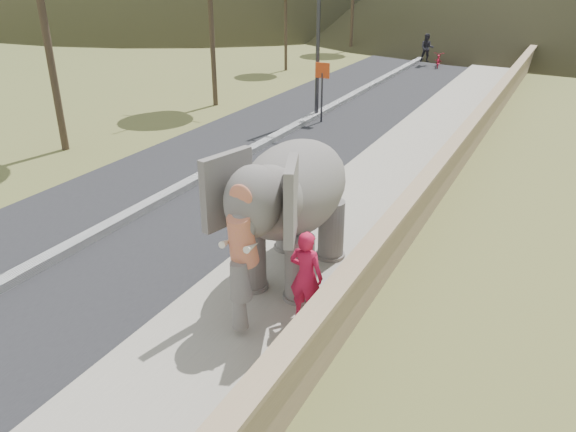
# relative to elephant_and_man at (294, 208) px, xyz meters

# --- Properties ---
(ground) EXTENTS (160.00, 160.00, 0.00)m
(ground) POSITION_rel_elephant_and_man_xyz_m (-0.02, -3.26, -1.59)
(ground) COLOR olive
(ground) RESTS_ON ground
(road) EXTENTS (7.00, 120.00, 0.03)m
(road) POSITION_rel_elephant_and_man_xyz_m (-5.02, 6.74, -1.57)
(road) COLOR black
(road) RESTS_ON ground
(median) EXTENTS (0.35, 120.00, 0.22)m
(median) POSITION_rel_elephant_and_man_xyz_m (-5.02, 6.74, -1.48)
(median) COLOR black
(median) RESTS_ON ground
(walkway) EXTENTS (3.00, 120.00, 0.15)m
(walkway) POSITION_rel_elephant_and_man_xyz_m (-0.02, 6.74, -1.51)
(walkway) COLOR #9E9687
(walkway) RESTS_ON ground
(parapet) EXTENTS (0.30, 120.00, 1.10)m
(parapet) POSITION_rel_elephant_and_man_xyz_m (1.63, 6.74, -1.04)
(parapet) COLOR tan
(parapet) RESTS_ON ground
(signboard) EXTENTS (0.60, 0.08, 2.40)m
(signboard) POSITION_rel_elephant_and_man_xyz_m (-4.52, 11.54, 0.05)
(signboard) COLOR #2D2D33
(signboard) RESTS_ON ground
(elephant_and_man) EXTENTS (2.40, 4.13, 2.90)m
(elephant_and_man) POSITION_rel_elephant_and_man_xyz_m (0.00, 0.00, 0.00)
(elephant_and_man) COLOR slate
(elephant_and_man) RESTS_ON ground
(motorcyclist) EXTENTS (1.75, 1.87, 1.95)m
(motorcyclist) POSITION_rel_elephant_and_man_xyz_m (-3.78, 26.84, -0.82)
(motorcyclist) COLOR maroon
(motorcyclist) RESTS_ON ground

